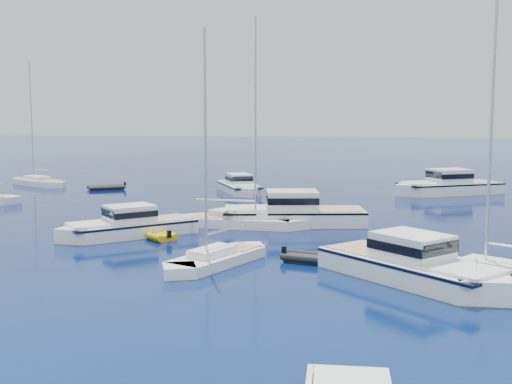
# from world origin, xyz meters

# --- Properties ---
(ground) EXTENTS (400.00, 400.00, 0.00)m
(ground) POSITION_xyz_m (0.00, 0.00, 0.00)
(ground) COLOR navy
(ground) RESTS_ON ground
(motor_cruiser_right) EXTENTS (10.53, 10.19, 2.95)m
(motor_cruiser_right) POSITION_xyz_m (8.98, 9.48, 0.00)
(motor_cruiser_right) COLOR white
(motor_cruiser_right) RESTS_ON ground
(motor_cruiser_left) EXTENTS (9.37, 9.02, 2.62)m
(motor_cruiser_left) POSITION_xyz_m (-8.90, 17.95, 0.00)
(motor_cruiser_left) COLOR white
(motor_cruiser_left) RESTS_ON ground
(motor_cruiser_centre) EXTENTS (12.61, 6.09, 3.18)m
(motor_cruiser_centre) POSITION_xyz_m (0.97, 24.25, 0.00)
(motor_cruiser_centre) COLOR silver
(motor_cruiser_centre) RESTS_ON ground
(motor_cruiser_distant) EXTENTS (12.56, 9.08, 3.21)m
(motor_cruiser_distant) POSITION_xyz_m (14.27, 44.78, 0.00)
(motor_cruiser_distant) COLOR white
(motor_cruiser_distant) RESTS_ON ground
(motor_cruiser_horizon) EXTENTS (6.80, 9.63, 2.45)m
(motor_cruiser_horizon) POSITION_xyz_m (-6.39, 42.27, 0.00)
(motor_cruiser_horizon) COLOR white
(motor_cruiser_horizon) RESTS_ON ground
(sailboat_fore) EXTENTS (5.56, 8.87, 12.78)m
(sailboat_fore) POSITION_xyz_m (-1.22, 11.19, 0.00)
(sailboat_fore) COLOR white
(sailboat_fore) RESTS_ON ground
(sailboat_mid_r) EXTENTS (9.99, 7.84, 15.02)m
(sailboat_mid_r) POSITION_xyz_m (13.17, 9.61, 0.00)
(sailboat_mid_r) COLOR white
(sailboat_mid_r) RESTS_ON ground
(sailboat_centre) EXTENTS (10.43, 3.14, 15.18)m
(sailboat_centre) POSITION_xyz_m (-2.24, 22.81, 0.00)
(sailboat_centre) COLOR white
(sailboat_centre) RESTS_ON ground
(sailboat_far_l) EXTENTS (9.71, 7.05, 14.32)m
(sailboat_far_l) POSITION_xyz_m (-29.91, 44.83, 0.00)
(sailboat_far_l) COLOR silver
(sailboat_far_l) RESTS_ON ground
(tender_yellow) EXTENTS (3.61, 3.50, 0.95)m
(tender_yellow) POSITION_xyz_m (-6.78, 17.62, 0.00)
(tender_yellow) COLOR gold
(tender_yellow) RESTS_ON ground
(tender_grey_near) EXTENTS (3.67, 2.61, 0.95)m
(tender_grey_near) POSITION_xyz_m (3.77, 12.61, 0.00)
(tender_grey_near) COLOR black
(tender_grey_near) RESTS_ON ground
(tender_grey_far) EXTENTS (4.49, 3.92, 0.95)m
(tender_grey_far) POSITION_xyz_m (-20.82, 42.33, 0.00)
(tender_grey_far) COLOR black
(tender_grey_far) RESTS_ON ground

